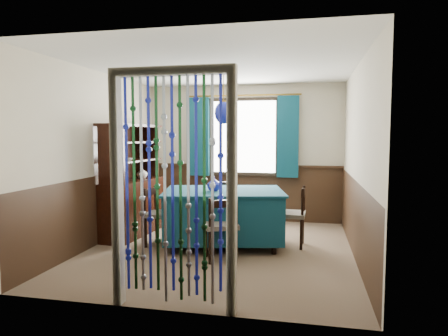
% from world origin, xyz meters
% --- Properties ---
extents(floor, '(4.00, 4.00, 0.00)m').
position_xyz_m(floor, '(0.00, 0.00, 0.00)').
color(floor, brown).
rests_on(floor, ground).
extents(ceiling, '(4.00, 4.00, 0.00)m').
position_xyz_m(ceiling, '(0.00, 0.00, 2.50)').
color(ceiling, silver).
rests_on(ceiling, ground).
extents(wall_back, '(3.60, 0.00, 3.60)m').
position_xyz_m(wall_back, '(0.00, 2.00, 1.25)').
color(wall_back, beige).
rests_on(wall_back, ground).
extents(wall_front, '(3.60, 0.00, 3.60)m').
position_xyz_m(wall_front, '(0.00, -2.00, 1.25)').
color(wall_front, beige).
rests_on(wall_front, ground).
extents(wall_left, '(0.00, 4.00, 4.00)m').
position_xyz_m(wall_left, '(-1.80, 0.00, 1.25)').
color(wall_left, beige).
rests_on(wall_left, ground).
extents(wall_right, '(0.00, 4.00, 4.00)m').
position_xyz_m(wall_right, '(1.80, 0.00, 1.25)').
color(wall_right, beige).
rests_on(wall_right, ground).
extents(wainscot_back, '(3.60, 0.00, 3.60)m').
position_xyz_m(wainscot_back, '(0.00, 1.99, 0.50)').
color(wainscot_back, '#332013').
rests_on(wainscot_back, ground).
extents(wainscot_front, '(3.60, 0.00, 3.60)m').
position_xyz_m(wainscot_front, '(0.00, -1.99, 0.50)').
color(wainscot_front, '#332013').
rests_on(wainscot_front, ground).
extents(wainscot_left, '(0.00, 4.00, 4.00)m').
position_xyz_m(wainscot_left, '(-1.79, 0.00, 0.50)').
color(wainscot_left, '#332013').
rests_on(wainscot_left, ground).
extents(wainscot_right, '(0.00, 4.00, 4.00)m').
position_xyz_m(wainscot_right, '(1.79, 0.00, 0.50)').
color(wainscot_right, '#332013').
rests_on(wainscot_right, ground).
extents(window, '(1.32, 0.12, 1.42)m').
position_xyz_m(window, '(0.00, 1.95, 1.55)').
color(window, black).
rests_on(window, wall_back).
extents(doorway, '(1.16, 0.12, 2.18)m').
position_xyz_m(doorway, '(0.00, -1.94, 1.05)').
color(doorway, silver).
rests_on(doorway, ground).
extents(dining_table, '(1.87, 1.47, 0.80)m').
position_xyz_m(dining_table, '(0.01, 0.19, 0.46)').
color(dining_table, '#0E3A4C').
rests_on(dining_table, floor).
extents(chair_near, '(0.52, 0.51, 0.82)m').
position_xyz_m(chair_near, '(0.12, -0.48, 0.44)').
color(chair_near, black).
rests_on(chair_near, floor).
extents(chair_far, '(0.54, 0.53, 0.85)m').
position_xyz_m(chair_far, '(-0.12, 0.92, 0.45)').
color(chair_far, black).
rests_on(chair_far, floor).
extents(chair_left, '(0.43, 0.45, 0.84)m').
position_xyz_m(chair_left, '(-0.90, 0.02, 0.45)').
color(chair_left, black).
rests_on(chair_left, floor).
extents(chair_right, '(0.42, 0.44, 0.85)m').
position_xyz_m(chair_right, '(0.98, 0.38, 0.45)').
color(chair_right, black).
rests_on(chair_right, floor).
extents(sideboard, '(0.59, 1.38, 1.75)m').
position_xyz_m(sideboard, '(-1.55, 0.50, 0.61)').
color(sideboard, black).
rests_on(sideboard, floor).
extents(pendant_lamp, '(0.25, 0.25, 0.76)m').
position_xyz_m(pendant_lamp, '(0.01, 0.19, 1.90)').
color(pendant_lamp, olive).
rests_on(pendant_lamp, ceiling).
extents(vase_table, '(0.23, 0.23, 0.18)m').
position_xyz_m(vase_table, '(-0.11, 0.10, 0.89)').
color(vase_table, '#151F95').
rests_on(vase_table, dining_table).
extents(bowl_shelf, '(0.25, 0.25, 0.05)m').
position_xyz_m(bowl_shelf, '(-1.49, 0.24, 1.22)').
color(bowl_shelf, beige).
rests_on(bowl_shelf, sideboard).
extents(vase_sideboard, '(0.21, 0.21, 0.20)m').
position_xyz_m(vase_sideboard, '(-1.49, 0.80, 0.97)').
color(vase_sideboard, beige).
rests_on(vase_sideboard, sideboard).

